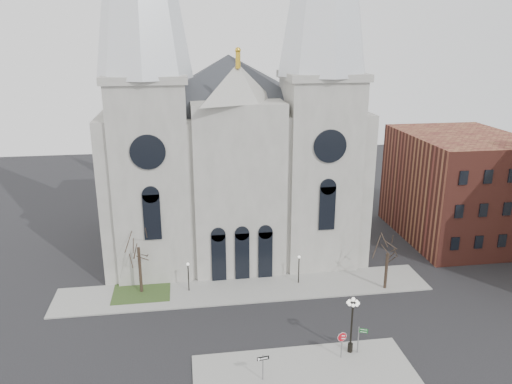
{
  "coord_description": "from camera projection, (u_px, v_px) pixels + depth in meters",
  "views": [
    {
      "loc": [
        -5.94,
        -36.77,
        26.29
      ],
      "look_at": [
        0.74,
        8.0,
        11.99
      ],
      "focal_mm": 35.0,
      "sensor_mm": 36.0,
      "label": 1
    }
  ],
  "objects": [
    {
      "name": "sidewalk_far",
      "position": [
        245.0,
        289.0,
        53.78
      ],
      "size": [
        40.0,
        6.0,
        0.14
      ],
      "primitive_type": "cube",
      "color": "gray",
      "rests_on": "ground"
    },
    {
      "name": "tree_right",
      "position": [
        388.0,
        251.0,
        52.68
      ],
      "size": [
        3.2,
        3.2,
        6.0
      ],
      "color": "black",
      "rests_on": "ground"
    },
    {
      "name": "tree_left",
      "position": [
        138.0,
        245.0,
        51.52
      ],
      "size": [
        3.2,
        3.2,
        7.5
      ],
      "color": "black",
      "rests_on": "ground"
    },
    {
      "name": "globe_lamp",
      "position": [
        352.0,
        318.0,
        42.12
      ],
      "size": [
        1.42,
        1.42,
        5.25
      ],
      "rotation": [
        0.0,
        0.0,
        -0.31
      ],
      "color": "black",
      "rests_on": "sidewalk_near"
    },
    {
      "name": "street_name_sign",
      "position": [
        359.0,
        338.0,
        42.54
      ],
      "size": [
        0.75,
        0.34,
        2.5
      ],
      "rotation": [
        0.0,
        0.0,
        -0.37
      ],
      "color": "slate",
      "rests_on": "sidewalk_near"
    },
    {
      "name": "stop_sign",
      "position": [
        342.0,
        339.0,
        41.8
      ],
      "size": [
        0.87,
        0.21,
        2.46
      ],
      "rotation": [
        0.0,
        0.0,
        -0.21
      ],
      "color": "slate",
      "rests_on": "sidewalk_near"
    },
    {
      "name": "cathedral",
      "position": [
        232.0,
        103.0,
        59.42
      ],
      "size": [
        33.0,
        26.66,
        54.0
      ],
      "color": "gray",
      "rests_on": "ground"
    },
    {
      "name": "bg_building_brick",
      "position": [
        458.0,
        187.0,
        66.29
      ],
      "size": [
        14.0,
        18.0,
        14.0
      ],
      "primitive_type": "cube",
      "color": "brown",
      "rests_on": "ground"
    },
    {
      "name": "ped_lamp_right",
      "position": [
        299.0,
        265.0,
        54.42
      ],
      "size": [
        0.32,
        0.32,
        3.26
      ],
      "color": "black",
      "rests_on": "sidewalk_far"
    },
    {
      "name": "ground",
      "position": [
        261.0,
        351.0,
        43.43
      ],
      "size": [
        160.0,
        160.0,
        0.0
      ],
      "primitive_type": "plane",
      "color": "black",
      "rests_on": "ground"
    },
    {
      "name": "one_way_sign",
      "position": [
        263.0,
        363.0,
        39.14
      ],
      "size": [
        0.99,
        0.17,
        2.27
      ],
      "rotation": [
        0.0,
        0.0,
        0.14
      ],
      "color": "slate",
      "rests_on": "sidewalk_near"
    },
    {
      "name": "ped_lamp_left",
      "position": [
        188.0,
        272.0,
        52.73
      ],
      "size": [
        0.32,
        0.32,
        3.26
      ],
      "color": "black",
      "rests_on": "sidewalk_far"
    },
    {
      "name": "grass_patch",
      "position": [
        142.0,
        292.0,
        53.17
      ],
      "size": [
        6.0,
        5.0,
        0.18
      ],
      "primitive_type": "cube",
      "color": "#2D401B",
      "rests_on": "ground"
    }
  ]
}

